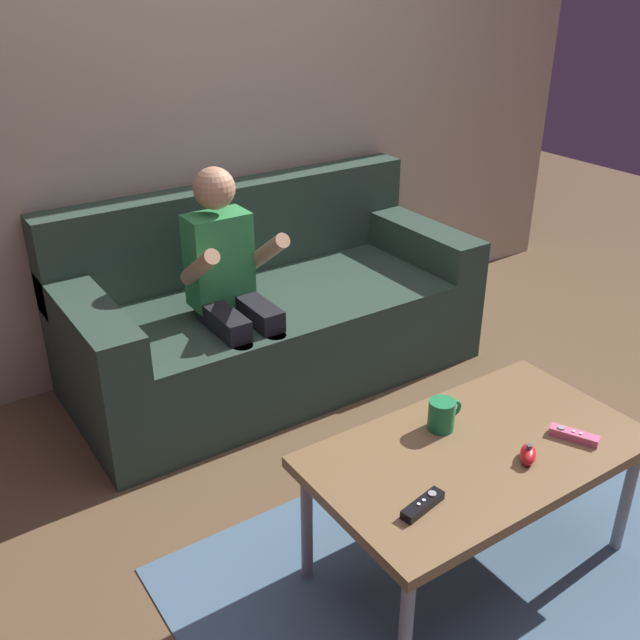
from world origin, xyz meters
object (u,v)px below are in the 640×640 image
at_px(person_seated_on_couch, 230,282).
at_px(nunchuk_red, 528,454).
at_px(game_remote_pink_near_edge, 574,435).
at_px(couch, 268,313).
at_px(game_remote_black_far_corner, 423,505).
at_px(coffee_mug, 442,415).
at_px(coffee_table, 477,458).

height_order(person_seated_on_couch, nunchuk_red, person_seated_on_couch).
height_order(game_remote_pink_near_edge, nunchuk_red, nunchuk_red).
distance_m(couch, game_remote_black_far_corner, 1.54).
bearing_deg(couch, game_remote_pink_near_edge, -83.46).
relative_size(couch, coffee_mug, 15.01).
xyz_separation_m(couch, nunchuk_red, (-0.02, -1.49, 0.17)).
distance_m(game_remote_pink_near_edge, coffee_mug, 0.39).
bearing_deg(coffee_table, person_seated_on_couch, 98.30).
xyz_separation_m(game_remote_pink_near_edge, game_remote_black_far_corner, (-0.57, 0.02, 0.00)).
distance_m(game_remote_pink_near_edge, game_remote_black_far_corner, 0.57).
height_order(game_remote_pink_near_edge, game_remote_black_far_corner, same).
xyz_separation_m(nunchuk_red, game_remote_black_far_corner, (-0.38, 0.01, -0.01)).
relative_size(person_seated_on_couch, game_remote_black_far_corner, 6.93).
height_order(couch, nunchuk_red, couch).
bearing_deg(person_seated_on_couch, nunchuk_red, -79.39).
relative_size(person_seated_on_couch, game_remote_pink_near_edge, 7.06).
distance_m(couch, game_remote_pink_near_edge, 1.51).
relative_size(person_seated_on_couch, coffee_table, 1.01).
bearing_deg(game_remote_pink_near_edge, coffee_mug, 138.05).
distance_m(nunchuk_red, game_remote_black_far_corner, 0.38).
bearing_deg(game_remote_pink_near_edge, nunchuk_red, 178.16).
relative_size(couch, nunchuk_red, 18.22).
height_order(couch, game_remote_pink_near_edge, couch).
xyz_separation_m(game_remote_black_far_corner, coffee_mug, (0.28, 0.24, 0.04)).
bearing_deg(game_remote_black_far_corner, nunchuk_red, -1.75).
relative_size(nunchuk_red, game_remote_black_far_corner, 0.67).
bearing_deg(coffee_table, game_remote_black_far_corner, -160.47).
bearing_deg(coffee_table, game_remote_pink_near_edge, -25.71).
height_order(coffee_table, nunchuk_red, nunchuk_red).
bearing_deg(game_remote_black_far_corner, game_remote_pink_near_edge, -1.78).
distance_m(couch, person_seated_on_couch, 0.43).
height_order(person_seated_on_couch, coffee_table, person_seated_on_couch).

